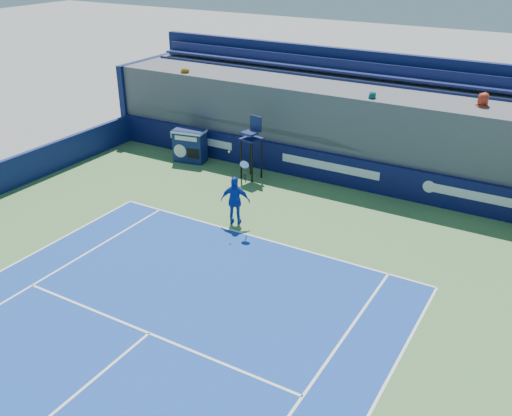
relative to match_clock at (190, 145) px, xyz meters
The scene contains 5 objects.
back_hoarding 6.07m from the match_clock, ahead, with size 20.40×0.21×1.20m.
match_clock is the anchor object (origin of this frame).
umpire_chair 3.28m from the match_clock, ahead, with size 0.82×0.82×2.48m.
tennis_player 6.12m from the match_clock, 39.66° to the right, with size 1.05×0.73×2.57m.
stadium_seating 6.74m from the match_clock, 25.53° to the left, with size 21.00×4.05×4.40m.
Camera 1 is at (7.81, -1.83, 8.69)m, focal length 40.00 mm.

